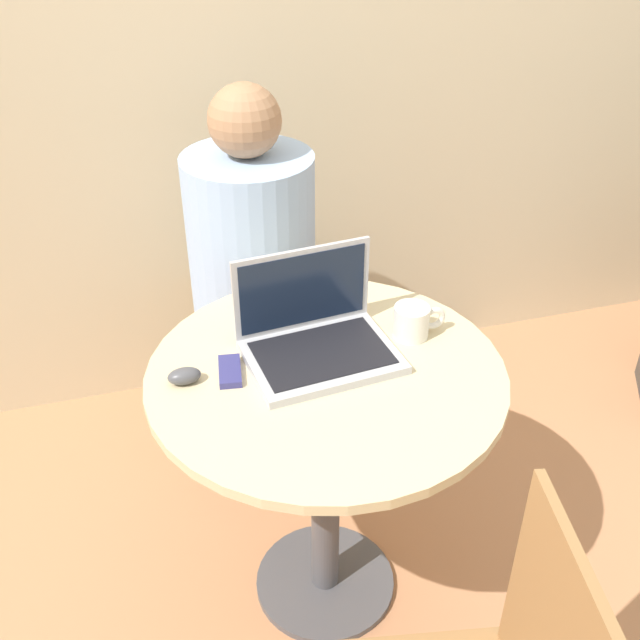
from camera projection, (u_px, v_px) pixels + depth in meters
The scene contains 8 objects.
ground_plane at pixel (325, 583), 2.07m from camera, with size 12.00×12.00×0.00m, color tan.
back_wall at pixel (224, 10), 2.19m from camera, with size 7.00×0.05×2.60m.
round_table at pixel (326, 425), 1.75m from camera, with size 0.80×0.80×0.74m.
laptop at pixel (316, 335), 1.69m from camera, with size 0.35×0.28×0.22m.
cell_phone at pixel (230, 371), 1.64m from camera, with size 0.06×0.11×0.02m.
computer_mouse at pixel (184, 376), 1.61m from camera, with size 0.07×0.04×0.04m.
coffee_cup at pixel (413, 321), 1.75m from camera, with size 0.13×0.08×0.08m.
person_seated at pixel (254, 304), 2.34m from camera, with size 0.41×0.59×1.21m.
Camera 1 is at (-0.39, -1.26, 1.76)m, focal length 42.00 mm.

